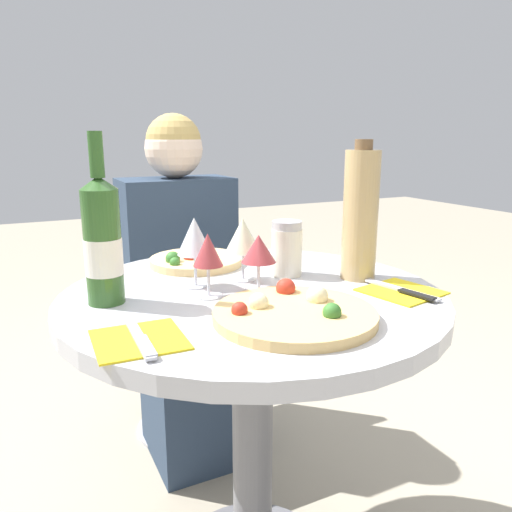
# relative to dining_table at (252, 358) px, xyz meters

# --- Properties ---
(dining_table) EXTENTS (0.85, 0.85, 0.75)m
(dining_table) POSITION_rel_dining_table_xyz_m (0.00, 0.00, 0.00)
(dining_table) COLOR slate
(dining_table) RESTS_ON ground_plane
(chair_behind_diner) EXTENTS (0.39, 0.39, 0.88)m
(chair_behind_diner) POSITION_rel_dining_table_xyz_m (0.04, 0.76, -0.16)
(chair_behind_diner) COLOR #ADADB2
(chair_behind_diner) RESTS_ON ground_plane
(seated_diner) EXTENTS (0.38, 0.43, 1.17)m
(seated_diner) POSITION_rel_dining_table_xyz_m (0.04, 0.62, -0.06)
(seated_diner) COLOR #28384C
(seated_diner) RESTS_ON ground_plane
(pizza_large) EXTENTS (0.31, 0.31, 0.05)m
(pizza_large) POSITION_rel_dining_table_xyz_m (-0.00, -0.19, 0.18)
(pizza_large) COLOR #DBB26B
(pizza_large) RESTS_ON dining_table
(pizza_small_far) EXTENTS (0.25, 0.25, 0.05)m
(pizza_small_far) POSITION_rel_dining_table_xyz_m (-0.04, 0.28, 0.18)
(pizza_small_far) COLOR #E5C17F
(pizza_small_far) RESTS_ON dining_table
(wine_bottle) EXTENTS (0.08, 0.08, 0.35)m
(wine_bottle) POSITION_rel_dining_table_xyz_m (-0.31, 0.06, 0.29)
(wine_bottle) COLOR #2D5623
(wine_bottle) RESTS_ON dining_table
(tall_carafe) EXTENTS (0.08, 0.08, 0.33)m
(tall_carafe) POSITION_rel_dining_table_xyz_m (0.28, -0.02, 0.32)
(tall_carafe) COLOR tan
(tall_carafe) RESTS_ON dining_table
(sugar_shaker) EXTENTS (0.08, 0.08, 0.14)m
(sugar_shaker) POSITION_rel_dining_table_xyz_m (0.13, 0.08, 0.23)
(sugar_shaker) COLOR silver
(sugar_shaker) RESTS_ON dining_table
(wine_glass_back_right) EXTENTS (0.08, 0.08, 0.15)m
(wine_glass_back_right) POSITION_rel_dining_table_xyz_m (0.02, 0.09, 0.27)
(wine_glass_back_right) COLOR silver
(wine_glass_back_right) RESTS_ON dining_table
(wine_glass_front_right) EXTENTS (0.08, 0.08, 0.13)m
(wine_glass_front_right) POSITION_rel_dining_table_xyz_m (0.02, 0.01, 0.26)
(wine_glass_front_right) COLOR silver
(wine_glass_front_right) RESTS_ON dining_table
(wine_glass_back_left) EXTENTS (0.08, 0.08, 0.16)m
(wine_glass_back_left) POSITION_rel_dining_table_xyz_m (-0.10, 0.09, 0.28)
(wine_glass_back_left) COLOR silver
(wine_glass_back_left) RESTS_ON dining_table
(wine_glass_front_left) EXTENTS (0.06, 0.06, 0.14)m
(wine_glass_front_left) POSITION_rel_dining_table_xyz_m (-0.10, 0.01, 0.26)
(wine_glass_front_left) COLOR silver
(wine_glass_front_left) RESTS_ON dining_table
(place_setting_left) EXTENTS (0.16, 0.19, 0.01)m
(place_setting_left) POSITION_rel_dining_table_xyz_m (-0.29, -0.17, 0.17)
(place_setting_left) COLOR yellow
(place_setting_left) RESTS_ON dining_table
(place_setting_right) EXTENTS (0.18, 0.19, 0.01)m
(place_setting_right) POSITION_rel_dining_table_xyz_m (0.29, -0.16, 0.17)
(place_setting_right) COLOR yellow
(place_setting_right) RESTS_ON dining_table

